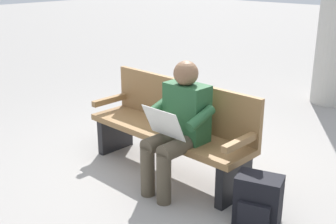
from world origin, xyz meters
TOP-DOWN VIEW (x-y plane):
  - ground_plane at (0.00, 0.00)m, footprint 40.00×40.00m
  - bench_near at (-0.00, -0.07)m, footprint 1.81×0.53m
  - person_seated at (-0.29, 0.17)m, footprint 0.58×0.58m
  - backpack at (-1.14, 0.19)m, footprint 0.40×0.34m

SIDE VIEW (x-z plane):
  - ground_plane at x=0.00m, z-range 0.00..0.00m
  - backpack at x=-1.14m, z-range 0.00..0.41m
  - bench_near at x=0.00m, z-range 0.01..0.91m
  - person_seated at x=-0.29m, z-range 0.04..1.22m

